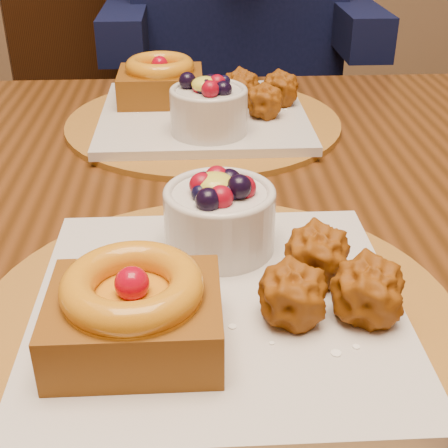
% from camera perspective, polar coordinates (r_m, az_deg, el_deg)
% --- Properties ---
extents(dining_table, '(1.60, 0.90, 0.76)m').
position_cam_1_polar(dining_table, '(0.72, -1.34, -2.88)').
color(dining_table, '#371D0A').
rests_on(dining_table, ground).
extents(place_setting_near, '(0.38, 0.38, 0.09)m').
position_cam_1_polar(place_setting_near, '(0.48, -1.01, -5.93)').
color(place_setting_near, brown).
rests_on(place_setting_near, dining_table).
extents(place_setting_far, '(0.38, 0.38, 0.09)m').
position_cam_1_polar(place_setting_far, '(0.87, -2.14, 10.68)').
color(place_setting_far, brown).
rests_on(place_setting_far, dining_table).
extents(chair_far, '(0.62, 0.62, 0.99)m').
position_cam_1_polar(chair_far, '(1.50, -8.30, 9.04)').
color(chair_far, black).
rests_on(chair_far, ground).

